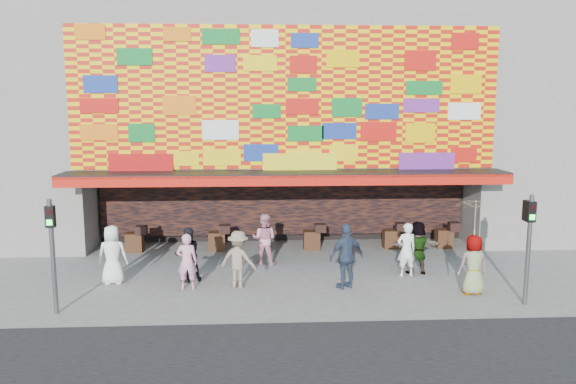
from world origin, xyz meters
The scene contains 14 objects.
ground centered at (0.00, 0.00, 0.00)m, with size 90.00×90.00×0.00m, color slate.
shop_building centered at (0.00, 8.18, 5.23)m, with size 15.20×9.40×10.00m.
signal_left centered at (-6.20, -1.50, 1.86)m, with size 0.22×0.20×3.00m.
signal_right centered at (6.20, -1.50, 1.86)m, with size 0.22×0.20×3.00m.
ped_a centered at (-5.34, 0.89, 0.89)m, with size 0.87×0.57×1.79m, color white.
ped_b centered at (-3.05, 0.27, 0.83)m, with size 0.60×0.40×1.66m, color pink.
ped_c centered at (-3.12, 1.01, 0.83)m, with size 0.81×0.63×1.67m, color black.
ped_d centered at (-1.57, 0.36, 0.85)m, with size 1.09×0.63×1.69m, color gray.
ped_e centered at (1.59, 0.11, 0.97)m, with size 1.13×0.47×1.93m, color #313F56.
ped_f centered at (4.05, 1.40, 0.85)m, with size 1.58×0.50×1.71m, color gray.
ped_g centered at (5.10, -0.58, 0.86)m, with size 0.84×0.54×1.71m, color gray.
ped_h centered at (3.65, 1.18, 0.85)m, with size 0.62×0.41×1.70m, color white.
ped_i centered at (-0.78, 2.75, 0.86)m, with size 0.84×0.65×1.72m, color pink.
parasol centered at (5.10, -0.58, 2.22)m, with size 1.46×1.47×1.98m.
Camera 1 is at (-0.96, -15.63, 5.36)m, focal length 35.00 mm.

